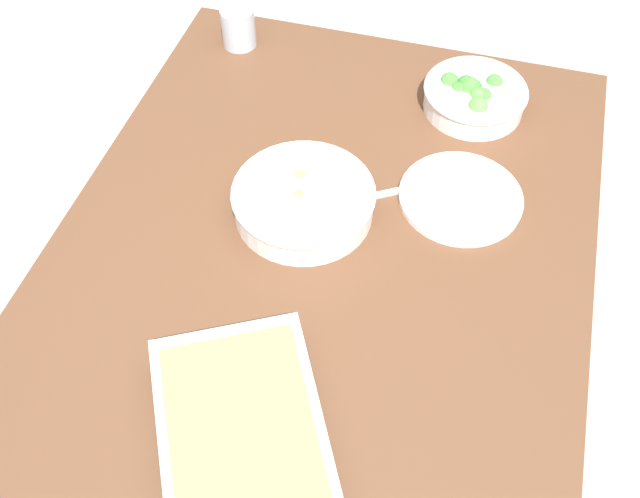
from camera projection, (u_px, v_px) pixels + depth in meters
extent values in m
plane|color=#B2A899|center=(320.00, 431.00, 1.81)|extent=(6.00, 6.00, 0.00)
cube|color=brown|center=(320.00, 256.00, 1.24)|extent=(1.20, 0.90, 0.04)
cylinder|color=brown|center=(532.00, 214.00, 1.79)|extent=(0.06, 0.06, 0.70)
cylinder|color=brown|center=(233.00, 153.00, 1.92)|extent=(0.06, 0.06, 0.70)
cylinder|color=white|center=(304.00, 202.00, 1.25)|extent=(0.24, 0.24, 0.05)
torus|color=white|center=(303.00, 192.00, 1.24)|extent=(0.25, 0.25, 0.01)
cylinder|color=#B2844C|center=(304.00, 201.00, 1.25)|extent=(0.20, 0.20, 0.03)
sphere|color=#B2844C|center=(300.00, 177.00, 1.26)|extent=(0.02, 0.02, 0.02)
sphere|color=silver|center=(292.00, 199.00, 1.23)|extent=(0.02, 0.02, 0.02)
sphere|color=#B2844C|center=(304.00, 195.00, 1.24)|extent=(0.02, 0.02, 0.02)
sphere|color=silver|center=(303.00, 193.00, 1.24)|extent=(0.02, 0.02, 0.02)
sphere|color=#B2844C|center=(299.00, 197.00, 1.23)|extent=(0.02, 0.02, 0.02)
sphere|color=#C66633|center=(311.00, 209.00, 1.22)|extent=(0.02, 0.02, 0.02)
cylinder|color=white|center=(474.00, 98.00, 1.42)|extent=(0.20, 0.20, 0.05)
torus|color=white|center=(476.00, 90.00, 1.41)|extent=(0.20, 0.20, 0.01)
cylinder|color=#8CB272|center=(474.00, 97.00, 1.42)|extent=(0.16, 0.16, 0.02)
sphere|color=#569E42|center=(496.00, 81.00, 1.43)|extent=(0.02, 0.02, 0.02)
sphere|color=#478C38|center=(458.00, 89.00, 1.41)|extent=(0.03, 0.03, 0.03)
sphere|color=#478C38|center=(470.00, 87.00, 1.41)|extent=(0.04, 0.04, 0.04)
sphere|color=#3D7A33|center=(466.00, 84.00, 1.42)|extent=(0.04, 0.04, 0.04)
sphere|color=#478C38|center=(483.00, 96.00, 1.39)|extent=(0.03, 0.03, 0.03)
sphere|color=#569E42|center=(478.00, 96.00, 1.39)|extent=(0.03, 0.03, 0.03)
sphere|color=#569E42|center=(478.00, 107.00, 1.37)|extent=(0.04, 0.04, 0.04)
sphere|color=#478C38|center=(467.00, 92.00, 1.41)|extent=(0.02, 0.02, 0.02)
sphere|color=#569E42|center=(485.00, 97.00, 1.40)|extent=(0.03, 0.03, 0.03)
sphere|color=#478C38|center=(449.00, 81.00, 1.42)|extent=(0.04, 0.04, 0.04)
sphere|color=#478C38|center=(494.00, 83.00, 1.42)|extent=(0.03, 0.03, 0.03)
sphere|color=#3D7A33|center=(474.00, 87.00, 1.41)|extent=(0.03, 0.03, 0.03)
cube|color=silver|center=(242.00, 429.00, 0.99)|extent=(0.37, 0.34, 0.06)
cube|color=#DBAD56|center=(241.00, 425.00, 0.99)|extent=(0.32, 0.30, 0.04)
cylinder|color=#B2BCC6|center=(238.00, 27.00, 1.54)|extent=(0.07, 0.07, 0.08)
cylinder|color=black|center=(239.00, 32.00, 1.55)|extent=(0.06, 0.06, 0.05)
cylinder|color=white|center=(461.00, 197.00, 1.29)|extent=(0.22, 0.22, 0.01)
cube|color=silver|center=(369.00, 197.00, 1.29)|extent=(0.08, 0.13, 0.01)
ellipsoid|color=silver|center=(323.00, 206.00, 1.28)|extent=(0.04, 0.05, 0.01)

